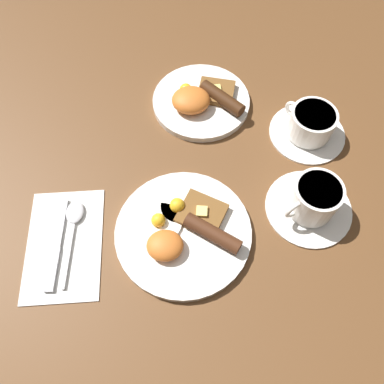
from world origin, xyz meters
TOP-DOWN VIEW (x-y plane):
  - ground_plane at (0.00, 0.00)m, footprint 3.00×3.00m
  - breakfast_plate_near at (0.00, 0.00)m, footprint 0.25×0.25m
  - breakfast_plate_far at (0.04, 0.31)m, footprint 0.21×0.21m
  - teacup_near at (0.24, 0.05)m, footprint 0.16×0.16m
  - teacup_far at (0.26, 0.23)m, footprint 0.16×0.16m
  - napkin at (-0.22, -0.02)m, footprint 0.15×0.22m
  - knife at (-0.23, -0.03)m, footprint 0.02×0.18m
  - spoon at (-0.20, 0.02)m, footprint 0.03×0.17m

SIDE VIEW (x-z plane):
  - ground_plane at x=0.00m, z-range 0.00..0.00m
  - napkin at x=-0.22m, z-range 0.00..0.01m
  - knife at x=-0.23m, z-range 0.00..0.01m
  - spoon at x=-0.20m, z-range 0.00..0.01m
  - breakfast_plate_near at x=0.00m, z-range -0.01..0.03m
  - breakfast_plate_far at x=0.04m, z-range -0.01..0.04m
  - teacup_far at x=0.26m, z-range 0.00..0.06m
  - teacup_near at x=0.24m, z-range -0.01..0.07m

